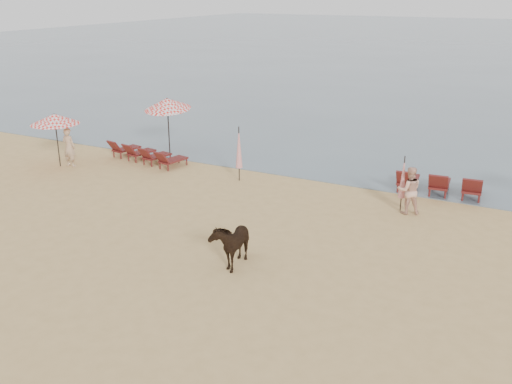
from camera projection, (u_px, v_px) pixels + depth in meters
ground at (168, 290)px, 14.80m from camera, size 120.00×120.00×0.00m
sea at (493, 42)px, 81.82m from camera, size 160.00×140.00×0.06m
lounger_cluster_left at (146, 153)px, 25.49m from camera, size 3.86×2.17×0.58m
lounger_cluster_right at (439, 183)px, 21.44m from camera, size 3.17×2.02×0.67m
umbrella_open_left_a at (55, 119)px, 24.32m from camera, size 2.06×2.06×2.34m
umbrella_open_left_b at (167, 104)px, 26.16m from camera, size 2.14×2.18×2.73m
umbrella_closed_left at (239, 148)px, 22.72m from camera, size 0.27×0.27×2.24m
umbrella_closed_right at (403, 177)px, 19.65m from camera, size 0.24×0.24×1.99m
cow at (232, 242)px, 15.96m from camera, size 0.93×1.70×1.37m
beachgoer_left at (69, 147)px, 24.73m from camera, size 0.64×0.44×1.72m
beachgoer_right_a at (409, 190)px, 19.55m from camera, size 1.01×0.92×1.68m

